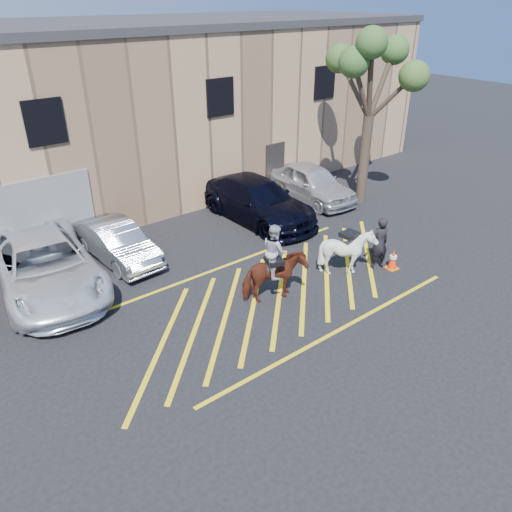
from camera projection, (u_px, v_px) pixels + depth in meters
ground at (273, 289)px, 15.86m from camera, size 90.00×90.00×0.00m
car_white_pickup at (45, 265)px, 15.48m from camera, size 3.46×6.41×1.71m
car_silver_sedan at (117, 243)px, 17.30m from camera, size 1.68×4.16×1.35m
car_blue_suv at (257, 200)px, 20.37m from camera, size 2.39×5.78×1.67m
car_white_suv at (312, 182)px, 22.39m from camera, size 2.28×4.83×1.59m
handler at (379, 243)px, 16.71m from camera, size 0.78×0.63×1.84m
warehouse at (102, 110)px, 22.41m from camera, size 32.42×10.20×7.30m
hatching_zone at (280, 293)px, 15.65m from camera, size 12.60×5.12×0.01m
mounted_bay at (274, 271)px, 14.85m from camera, size 2.07×1.38×2.52m
saddled_white at (348, 252)px, 16.36m from camera, size 1.41×1.56×1.64m
traffic_cone at (393, 259)px, 16.89m from camera, size 0.42×0.42×0.73m
tree at (374, 68)px, 19.85m from camera, size 3.99×4.37×7.31m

